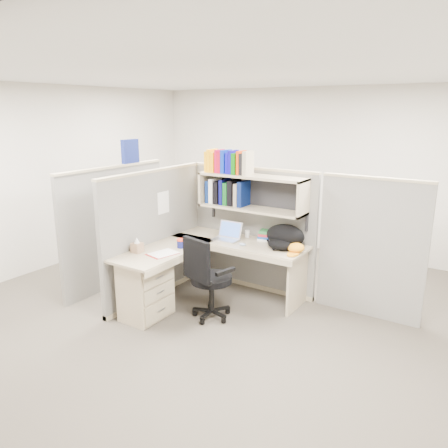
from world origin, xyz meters
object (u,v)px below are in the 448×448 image
Objects in this scene: backpack at (283,237)px; task_chair at (209,290)px; desk at (171,277)px; snack_canister at (181,243)px; laptop at (226,231)px.

task_chair is at bearing -144.35° from backpack.
desk is 16.35× the size of snack_canister.
backpack reaches higher than task_chair.
snack_canister is at bearing 162.57° from task_chair.
laptop is at bearing 165.69° from backpack.
backpack is (1.00, 0.89, 0.43)m from desk.
task_chair reaches higher than desk.
desk is at bearing -169.68° from task_chair.
desk is 0.43m from snack_canister.
laptop is 0.68× the size of backpack.
laptop is 0.62m from snack_canister.
snack_canister reaches higher than desk.
desk is 3.67× the size of backpack.
desk is at bearing -159.44° from backpack.
task_chair is at bearing -73.64° from laptop.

